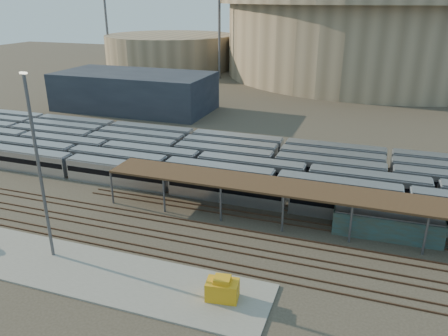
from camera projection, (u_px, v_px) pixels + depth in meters
ground at (157, 215)px, 61.96m from camera, size 420.00×420.00×0.00m
apron at (58, 264)px, 50.25m from camera, size 50.00×9.00×0.20m
subway_trains at (182, 158)px, 78.95m from camera, size 118.52×23.90×3.60m
inspection_shed at (320, 193)px, 56.94m from camera, size 60.30×6.00×5.30m
empty_tracks at (140, 231)px, 57.53m from camera, size 170.00×9.62×0.18m
stadium at (377, 32)px, 171.55m from camera, size 124.00×124.00×32.50m
secondary_arena at (171, 51)px, 192.19m from camera, size 56.00×56.00×14.00m
service_building at (134, 91)px, 119.26m from camera, size 42.00×20.00×10.00m
floodlight_0 at (219, 22)px, 160.45m from camera, size 4.00×1.00×38.40m
floodlight_1 at (106, 18)px, 186.08m from camera, size 4.00×1.00×38.40m
floodlight_3 at (298, 17)px, 198.34m from camera, size 4.00×1.00×38.40m
teal_boxcar at (387, 227)px, 55.53m from camera, size 13.47×2.95×3.13m
yard_light_pole at (39, 170)px, 48.07m from camera, size 0.81×0.36×21.54m
yellow_equipment at (222, 290)px, 44.05m from camera, size 3.50×2.46×2.03m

